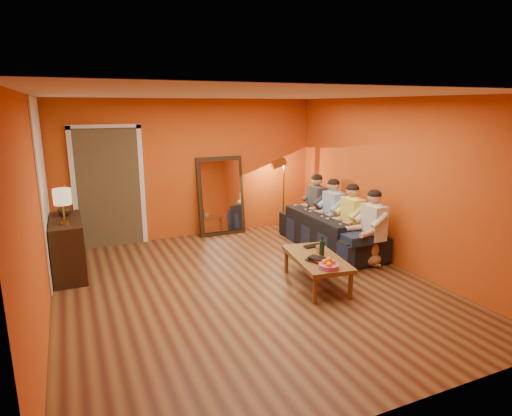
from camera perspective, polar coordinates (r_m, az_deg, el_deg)
name	(u,v)px	position (r m, az deg, el deg)	size (l,w,h in m)	color
room_shell	(237,192)	(5.98, -2.56, 2.21)	(5.00, 5.50, 2.60)	brown
white_accent	(43,188)	(6.95, -26.49, 2.38)	(0.02, 1.90, 2.58)	white
doorway_recess	(108,187)	(8.08, -19.08, 2.62)	(1.06, 0.30, 2.10)	#3F2D19
door_jamb_left	(74,191)	(7.93, -23.10, 2.09)	(0.08, 0.06, 2.20)	white
door_jamb_right	(142,186)	(8.02, -14.95, 2.84)	(0.08, 0.06, 2.20)	white
door_header	(104,127)	(7.84, -19.61, 10.17)	(1.22, 0.06, 0.08)	white
mirror_frame	(221,196)	(8.36, -4.69, 1.64)	(0.92, 0.06, 1.52)	black
mirror_glass	(222,196)	(8.32, -4.60, 1.59)	(0.78, 0.02, 1.36)	white
sideboard	(68,247)	(6.95, -23.78, -4.79)	(0.44, 1.18, 0.85)	black
table_lamp	(63,207)	(6.49, -24.31, 0.14)	(0.24, 0.24, 0.51)	beige
sofa	(330,230)	(7.67, 9.79, -2.93)	(0.87, 2.23, 0.65)	black
coffee_table	(316,271)	(6.13, 8.01, -8.27)	(0.62, 1.22, 0.42)	brown
floor_lamp	(284,196)	(8.52, 3.70, 1.61)	(0.30, 0.24, 1.44)	#B38D34
dog	(367,244)	(7.03, 14.61, -4.65)	(0.36, 0.57, 0.67)	#A37949
person_far_left	(373,228)	(6.90, 15.38, -2.63)	(0.70, 0.44, 1.22)	beige
person_mid_left	(352,220)	(7.32, 12.68, -1.56)	(0.70, 0.44, 1.22)	#EFE14F
person_mid_right	(333,213)	(7.75, 10.27, -0.61)	(0.70, 0.44, 1.22)	#8FB3DD
person_far_right	(317,206)	(8.20, 8.12, 0.24)	(0.70, 0.44, 1.22)	#313035
fruit_bowl	(329,263)	(5.62, 9.67, -7.21)	(0.26, 0.26, 0.16)	#BF437C
wine_bottle	(322,247)	(5.99, 8.79, -5.11)	(0.07, 0.07, 0.31)	black
tumbler	(319,249)	(6.19, 8.45, -5.47)	(0.11, 0.11, 0.10)	#B27F3F
laptop	(314,247)	(6.42, 7.80, -5.14)	(0.30, 0.19, 0.02)	black
book_lower	(313,262)	(5.80, 7.61, -7.18)	(0.20, 0.27, 0.03)	black
book_mid	(313,260)	(5.81, 7.65, -6.92)	(0.19, 0.26, 0.02)	red
book_upper	(314,259)	(5.78, 7.68, -6.82)	(0.16, 0.21, 0.02)	black
vase	(64,209)	(7.06, -24.21, -0.13)	(0.19, 0.19, 0.20)	black
flowers	(62,192)	(7.01, -24.41, 1.93)	(0.17, 0.17, 0.48)	red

